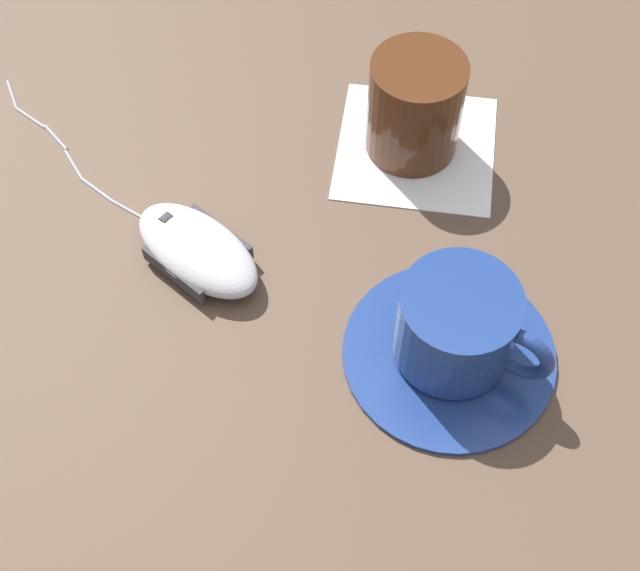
# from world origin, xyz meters

# --- Properties ---
(ground_plane) EXTENTS (3.00, 3.00, 0.00)m
(ground_plane) POSITION_xyz_m (0.00, 0.00, 0.00)
(ground_plane) COLOR brown
(saucer) EXTENTS (0.15, 0.15, 0.01)m
(saucer) POSITION_xyz_m (-0.08, -0.08, 0.00)
(saucer) COLOR navy
(saucer) RESTS_ON ground
(coffee_cup) EXTENTS (0.08, 0.11, 0.07)m
(coffee_cup) POSITION_xyz_m (-0.07, -0.08, 0.04)
(coffee_cup) COLOR navy
(coffee_cup) RESTS_ON saucer
(computer_mouse) EXTENTS (0.09, 0.13, 0.03)m
(computer_mouse) POSITION_xyz_m (-0.07, 0.13, 0.02)
(computer_mouse) COLOR silver
(computer_mouse) RESTS_ON ground
(mouse_cable) EXTENTS (0.09, 0.19, 0.00)m
(mouse_cable) POSITION_xyz_m (-0.01, 0.28, 0.00)
(mouse_cable) COLOR gray
(mouse_cable) RESTS_ON ground
(napkin_under_glass) EXTENTS (0.16, 0.16, 0.00)m
(napkin_under_glass) POSITION_xyz_m (0.10, 0.01, 0.00)
(napkin_under_glass) COLOR white
(napkin_under_glass) RESTS_ON ground
(drinking_glass) EXTENTS (0.08, 0.08, 0.09)m
(drinking_glass) POSITION_xyz_m (0.10, 0.01, 0.05)
(drinking_glass) COLOR #4C2814
(drinking_glass) RESTS_ON napkin_under_glass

